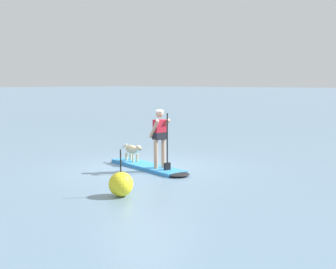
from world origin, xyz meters
name	(u,v)px	position (x,y,z in m)	size (l,w,h in m)	color
ground_plane	(147,168)	(0.00, 0.00, 0.00)	(400.00, 400.00, 0.00)	slate
paddleboard	(151,168)	(0.22, -0.05, 0.05)	(3.25, 1.40, 0.10)	#338CD8
person_paddler	(160,134)	(0.62, -0.15, 1.06)	(0.66, 0.56, 1.65)	tan
dog	(133,150)	(-0.74, 0.18, 0.45)	(1.07, 0.37, 0.53)	#CCB78C
marker_buoy	(121,184)	(1.68, -2.81, 0.28)	(0.55, 0.55, 1.05)	yellow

